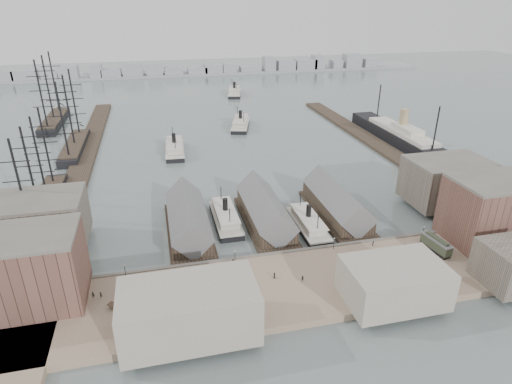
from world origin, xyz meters
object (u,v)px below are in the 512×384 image
object	(u,v)px
ocean_steamer	(401,136)
tram	(436,245)
horse_cart_left	(119,302)
horse_cart_right	(380,263)
ferry_docked_west	(226,217)
horse_cart_center	(225,292)

from	to	relation	value
ocean_steamer	tram	size ratio (longest dim) A/B	8.17
ocean_steamer	horse_cart_left	distance (m)	172.62
ocean_steamer	horse_cart_right	size ratio (longest dim) A/B	19.48
tram	horse_cart_left	xyz separation A→B (m)	(-90.35, -3.52, -1.23)
ferry_docked_west	ocean_steamer	xyz separation A→B (m)	(105.00, 64.45, 1.69)
ocean_steamer	horse_cart_right	bearing A→B (deg)	-123.26
ocean_steamer	horse_cart_right	distance (m)	123.25
ferry_docked_west	horse_cart_right	xyz separation A→B (m)	(37.41, -38.60, 0.51)
tram	horse_cart_center	distance (m)	64.64
ocean_steamer	horse_cart_center	bearing A→B (deg)	-136.77
horse_cart_right	tram	bearing A→B (deg)	-92.10
ocean_steamer	horse_cart_left	world-z (taller)	ocean_steamer
ferry_docked_west	horse_cart_center	size ratio (longest dim) A/B	5.48
ferry_docked_west	horse_cart_left	world-z (taller)	ferry_docked_west
ferry_docked_west	horse_cart_left	size ratio (longest dim) A/B	6.32
horse_cart_center	horse_cart_right	bearing A→B (deg)	-85.97
ferry_docked_west	horse_cart_left	xyz separation A→B (m)	(-33.27, -38.88, 0.51)
ocean_steamer	horse_cart_center	size ratio (longest dim) A/B	18.70
ferry_docked_west	ocean_steamer	size ratio (longest dim) A/B	0.29
tram	horse_cart_center	bearing A→B (deg)	177.37
horse_cart_left	horse_cart_center	distance (m)	26.07
tram	horse_cart_right	distance (m)	19.98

